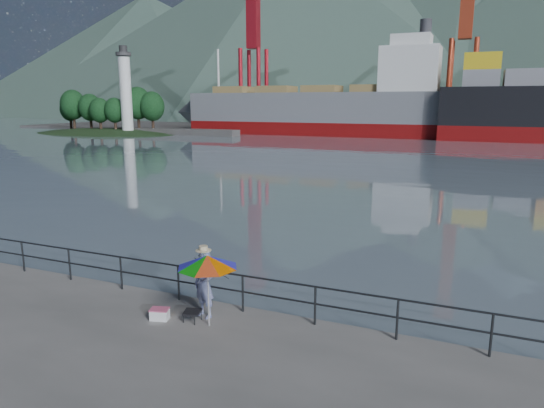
{
  "coord_description": "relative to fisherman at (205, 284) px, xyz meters",
  "views": [
    {
      "loc": [
        8.38,
        -9.06,
        5.45
      ],
      "look_at": [
        2.02,
        6.0,
        2.0
      ],
      "focal_mm": 32.0,
      "sensor_mm": 36.0,
      "label": 1
    }
  ],
  "objects": [
    {
      "name": "harbor_water",
      "position": [
        -2.23,
        128.95,
        -0.88
      ],
      "size": [
        500.0,
        280.0,
        0.0
      ],
      "primitive_type": "cube",
      "color": "slate",
      "rests_on": "ground"
    },
    {
      "name": "bulk_carrier",
      "position": [
        -17.79,
        72.29,
        3.31
      ],
      "size": [
        47.15,
        8.16,
        14.5
      ],
      "color": "maroon",
      "rests_on": "ground"
    },
    {
      "name": "lighthouse_islet",
      "position": [
        -57.2,
        60.94,
        -0.62
      ],
      "size": [
        48.0,
        26.4,
        19.2
      ],
      "color": "#263F1E",
      "rests_on": "ground"
    },
    {
      "name": "guardrail",
      "position": [
        -2.23,
        0.65,
        -0.36
      ],
      "size": [
        22.0,
        0.06,
        1.03
      ],
      "color": "#2D3033",
      "rests_on": "ground"
    },
    {
      "name": "fisherman",
      "position": [
        0.0,
        0.0,
        0.0
      ],
      "size": [
        0.74,
        0.59,
        1.76
      ],
      "primitive_type": "imported",
      "rotation": [
        0.0,
        0.0,
        -0.3
      ],
      "color": "navy",
      "rests_on": "ground"
    },
    {
      "name": "far_dock",
      "position": [
        7.77,
        91.95,
        -0.88
      ],
      "size": [
        200.0,
        40.0,
        0.4
      ],
      "primitive_type": "cube",
      "color": "#514F4C",
      "rests_on": "ground"
    },
    {
      "name": "fishing_rod",
      "position": [
        -0.37,
        1.05,
        -0.88
      ],
      "size": [
        0.19,
        1.56,
        1.1
      ],
      "primitive_type": "cylinder",
      "rotation": [
        0.96,
        0.0,
        -0.11
      ],
      "color": "black",
      "rests_on": "ground"
    },
    {
      "name": "folding_stool",
      "position": [
        -0.15,
        -0.38,
        -0.73
      ],
      "size": [
        0.52,
        0.52,
        0.27
      ],
      "color": "black",
      "rests_on": "ground"
    },
    {
      "name": "beach_umbrella",
      "position": [
        0.36,
        -0.44,
        0.8
      ],
      "size": [
        1.67,
        1.67,
        1.83
      ],
      "color": "white",
      "rests_on": "ground"
    },
    {
      "name": "cooler_bag",
      "position": [
        -0.98,
        -0.61,
        -0.75
      ],
      "size": [
        0.51,
        0.41,
        0.26
      ],
      "primitive_type": "cube",
      "rotation": [
        0.0,
        0.0,
        0.29
      ],
      "color": "white",
      "rests_on": "ground"
    }
  ]
}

